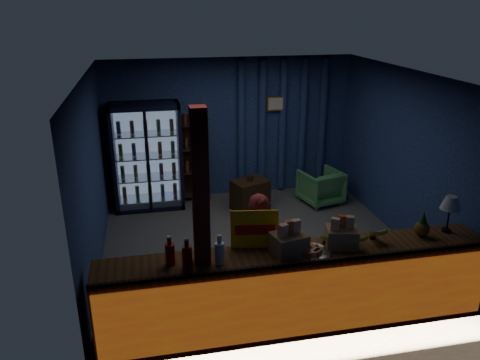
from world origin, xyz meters
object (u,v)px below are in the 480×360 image
object	(u,v)px
shopkeeper	(260,252)
pastry_tray	(312,252)
green_chair	(321,187)
table_lamp	(451,204)

from	to	relation	value
shopkeeper	pastry_tray	distance (m)	0.74
shopkeeper	green_chair	world-z (taller)	shopkeeper
shopkeeper	pastry_tray	xyz separation A→B (m)	(0.44, -0.53, 0.25)
shopkeeper	table_lamp	size ratio (longest dim) A/B	3.18
table_lamp	shopkeeper	bearing A→B (deg)	170.75
pastry_tray	table_lamp	bearing A→B (deg)	5.82
shopkeeper	green_chair	distance (m)	3.41
green_chair	table_lamp	size ratio (longest dim) A/B	1.53
shopkeeper	green_chair	bearing A→B (deg)	63.40
pastry_tray	table_lamp	distance (m)	1.78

